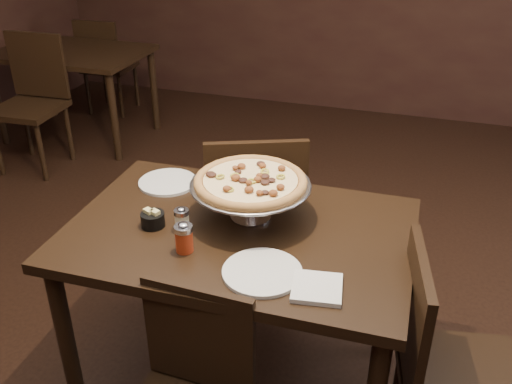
% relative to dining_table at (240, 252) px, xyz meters
% --- Properties ---
extents(room, '(6.04, 7.04, 2.84)m').
position_rel_dining_table_xyz_m(room, '(0.06, 0.06, 0.71)').
color(room, black).
rests_on(room, ground).
extents(dining_table, '(1.29, 0.87, 0.80)m').
position_rel_dining_table_xyz_m(dining_table, '(0.00, 0.00, 0.00)').
color(dining_table, black).
rests_on(dining_table, ground).
extents(background_table, '(1.18, 0.79, 0.74)m').
position_rel_dining_table_xyz_m(background_table, '(-2.20, 2.20, -0.05)').
color(background_table, black).
rests_on(background_table, ground).
extents(pizza_stand, '(0.46, 0.46, 0.19)m').
position_rel_dining_table_xyz_m(pizza_stand, '(0.02, 0.09, 0.26)').
color(pizza_stand, silver).
rests_on(pizza_stand, dining_table).
extents(parmesan_shaker, '(0.06, 0.06, 0.10)m').
position_rel_dining_table_xyz_m(parmesan_shaker, '(-0.20, -0.07, 0.15)').
color(parmesan_shaker, beige).
rests_on(parmesan_shaker, dining_table).
extents(pepper_flake_shaker, '(0.07, 0.07, 0.12)m').
position_rel_dining_table_xyz_m(pepper_flake_shaker, '(-0.13, -0.19, 0.16)').
color(pepper_flake_shaker, maroon).
rests_on(pepper_flake_shaker, dining_table).
extents(packet_caddy, '(0.09, 0.09, 0.07)m').
position_rel_dining_table_xyz_m(packet_caddy, '(-0.31, -0.08, 0.13)').
color(packet_caddy, black).
rests_on(packet_caddy, dining_table).
extents(napkin_stack, '(0.18, 0.18, 0.02)m').
position_rel_dining_table_xyz_m(napkin_stack, '(0.35, -0.27, 0.11)').
color(napkin_stack, silver).
rests_on(napkin_stack, dining_table).
extents(plate_left, '(0.25, 0.25, 0.01)m').
position_rel_dining_table_xyz_m(plate_left, '(-0.41, 0.25, 0.11)').
color(plate_left, silver).
rests_on(plate_left, dining_table).
extents(plate_near, '(0.27, 0.27, 0.01)m').
position_rel_dining_table_xyz_m(plate_near, '(0.16, -0.24, 0.11)').
color(plate_near, silver).
rests_on(plate_near, dining_table).
extents(serving_spatula, '(0.17, 0.17, 0.02)m').
position_rel_dining_table_xyz_m(serving_spatula, '(0.07, -0.03, 0.25)').
color(serving_spatula, silver).
rests_on(serving_spatula, pizza_stand).
extents(chair_far, '(0.59, 0.59, 0.97)m').
position_rel_dining_table_xyz_m(chair_far, '(-0.11, 0.53, -0.16)').
color(chair_far, black).
rests_on(chair_far, ground).
extents(chair_side, '(0.49, 0.49, 0.91)m').
position_rel_dining_table_xyz_m(chair_side, '(0.78, -0.15, -0.19)').
color(chair_side, black).
rests_on(chair_side, ground).
extents(bg_chair_far, '(0.43, 0.43, 0.87)m').
position_rel_dining_table_xyz_m(bg_chair_far, '(-2.26, 2.77, -0.22)').
color(bg_chair_far, black).
rests_on(bg_chair_far, ground).
extents(bg_chair_near, '(0.48, 0.48, 0.98)m').
position_rel_dining_table_xyz_m(bg_chair_near, '(-2.19, 1.64, -0.16)').
color(bg_chair_near, black).
rests_on(bg_chair_near, ground).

